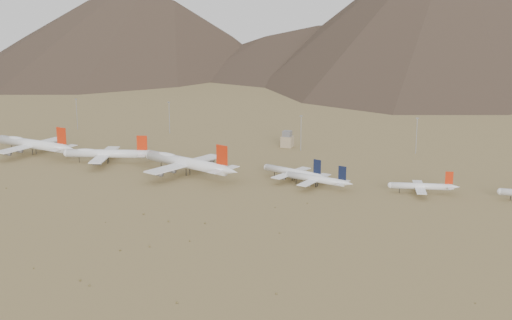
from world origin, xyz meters
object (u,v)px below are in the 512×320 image
at_px(narrowbody_a, 294,172).
at_px(control_tower, 287,140).
at_px(widebody_east, 187,163).
at_px(widebody_west, 33,144).
at_px(narrowbody_b, 317,179).
at_px(widebody_centre, 107,153).

relative_size(narrowbody_a, control_tower, 3.77).
xyz_separation_m(narrowbody_a, control_tower, (-33.37, 87.53, 0.32)).
relative_size(widebody_east, narrowbody_a, 1.66).
bearing_deg(widebody_east, widebody_west, -167.43).
distance_m(widebody_west, widebody_east, 126.34).
xyz_separation_m(widebody_east, narrowbody_a, (66.40, 11.55, -2.98)).
height_order(widebody_west, narrowbody_b, widebody_west).
bearing_deg(narrowbody_b, control_tower, 129.30).
relative_size(widebody_centre, narrowbody_b, 1.39).
xyz_separation_m(widebody_west, narrowbody_b, (209.47, -10.60, -2.80)).
bearing_deg(control_tower, widebody_centre, -137.28).
distance_m(widebody_west, narrowbody_a, 192.12).
relative_size(widebody_east, narrowbody_b, 1.70).
bearing_deg(widebody_centre, narrowbody_b, -20.37).
relative_size(narrowbody_b, control_tower, 3.68).
relative_size(widebody_centre, widebody_east, 0.82).
xyz_separation_m(widebody_centre, narrowbody_a, (130.31, 1.97, -1.51)).
height_order(widebody_centre, widebody_east, widebody_east).
xyz_separation_m(narrowbody_b, control_tower, (-50.74, 97.05, 0.53)).
bearing_deg(widebody_east, widebody_centre, -170.21).
xyz_separation_m(widebody_centre, widebody_east, (63.92, -9.57, 1.47)).
bearing_deg(widebody_west, narrowbody_a, 9.05).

